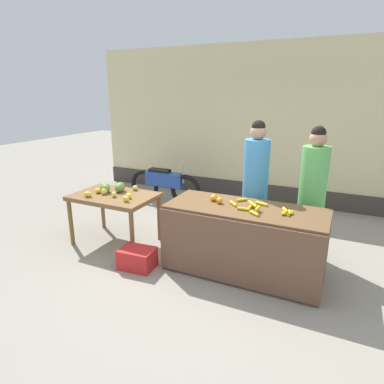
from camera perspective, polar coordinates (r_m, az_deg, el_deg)
The scene contains 12 objects.
ground_plane at distance 4.48m, azimuth 3.28°, elevation -12.18°, with size 24.00×24.00×0.00m, color gray.
market_wall_back at distance 6.84m, azimuth 13.31°, elevation 10.93°, with size 7.76×0.23×3.10m.
fruit_stall_counter at distance 4.15m, azimuth 8.97°, elevation -8.26°, with size 1.91×0.80×0.85m.
side_table_wooden at distance 4.94m, azimuth -13.29°, elevation -1.38°, with size 1.18×0.80×0.75m.
banana_bunch_pile at distance 3.94m, azimuth 11.69°, elevation -2.66°, with size 0.79×0.53×0.07m.
orange_pile at distance 4.16m, azimuth 4.11°, elevation -1.15°, with size 0.20×0.19×0.08m.
mango_papaya_pile at distance 4.98m, azimuth -13.51°, elevation 0.50°, with size 0.74×0.68×0.14m.
vendor_woman_blue_shirt at distance 4.58m, azimuth 10.85°, elevation 0.76°, with size 0.34×0.34×1.83m.
vendor_woman_green_shirt at distance 4.54m, azimuth 20.03°, elevation -0.49°, with size 0.34×0.34×1.78m.
parked_motorcycle at distance 6.66m, azimuth -4.82°, elevation 1.37°, with size 1.60×0.18×0.88m.
produce_crate at distance 4.37m, azimuth -9.46°, elevation -11.25°, with size 0.44×0.32×0.26m, color red.
produce_sack at distance 5.21m, azimuth -0.76°, elevation -4.48°, with size 0.36×0.30×0.56m, color tan.
Camera 1 is at (1.45, -3.64, 2.17)m, focal length 30.83 mm.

